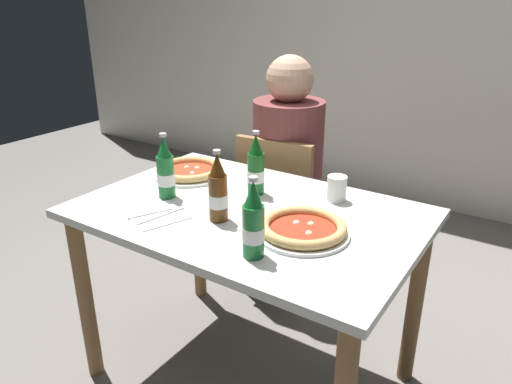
{
  "coord_description": "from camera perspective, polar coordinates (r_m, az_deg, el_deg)",
  "views": [
    {
      "loc": [
        0.88,
        -1.28,
        1.46
      ],
      "look_at": [
        0.0,
        0.05,
        0.8
      ],
      "focal_mm": 33.73,
      "sensor_mm": 36.0,
      "label": 1
    }
  ],
  "objects": [
    {
      "name": "back_wall_tiled",
      "position": [
        3.59,
        20.4,
        18.59
      ],
      "size": [
        7.0,
        0.1,
        2.6
      ],
      "primitive_type": "cube",
      "color": "silver",
      "rests_on": "ground_plane"
    },
    {
      "name": "ground_plane",
      "position": [
        2.13,
        -0.79,
        -20.75
      ],
      "size": [
        8.0,
        8.0,
        0.0
      ],
      "primitive_type": "plane",
      "color": "slate"
    },
    {
      "name": "napkin_with_cutlery",
      "position": [
        1.7,
        -11.71,
        -2.7
      ],
      "size": [
        0.23,
        0.23,
        0.01
      ],
      "color": "white",
      "rests_on": "dining_table_main"
    },
    {
      "name": "pizza_margherita_near",
      "position": [
        1.53,
        5.57,
        -4.35
      ],
      "size": [
        0.3,
        0.3,
        0.04
      ],
      "color": "white",
      "rests_on": "dining_table_main"
    },
    {
      "name": "paper_cup",
      "position": [
        1.79,
        9.54,
        0.42
      ],
      "size": [
        0.07,
        0.07,
        0.09
      ],
      "primitive_type": "cylinder",
      "color": "white",
      "rests_on": "dining_table_main"
    },
    {
      "name": "beer_bottle_center",
      "position": [
        1.81,
        -10.68,
        2.49
      ],
      "size": [
        0.07,
        0.07,
        0.25
      ],
      "color": "#196B2D",
      "rests_on": "dining_table_main"
    },
    {
      "name": "pizza_marinara_far",
      "position": [
        2.04,
        -7.9,
        2.51
      ],
      "size": [
        0.3,
        0.3,
        0.04
      ],
      "color": "white",
      "rests_on": "dining_table_main"
    },
    {
      "name": "beer_bottle_right",
      "position": [
        1.37,
        -0.32,
        -3.79
      ],
      "size": [
        0.07,
        0.07,
        0.25
      ],
      "color": "#196B2D",
      "rests_on": "dining_table_main"
    },
    {
      "name": "beer_bottle_left",
      "position": [
        1.81,
        -0.02,
        2.89
      ],
      "size": [
        0.07,
        0.07,
        0.25
      ],
      "color": "#14591E",
      "rests_on": "dining_table_main"
    },
    {
      "name": "beer_bottle_extra",
      "position": [
        1.6,
        -4.53,
        0.08
      ],
      "size": [
        0.07,
        0.07,
        0.25
      ],
      "color": "#512D0F",
      "rests_on": "dining_table_main"
    },
    {
      "name": "diner_seated",
      "position": [
        2.4,
        3.7,
        0.96
      ],
      "size": [
        0.34,
        0.34,
        1.21
      ],
      "color": "#2D3342",
      "rests_on": "ground_plane"
    },
    {
      "name": "chair_behind_table",
      "position": [
        2.39,
        3.17,
        -1.71
      ],
      "size": [
        0.43,
        0.43,
        0.85
      ],
      "rotation": [
        0.0,
        0.0,
        3.23
      ],
      "color": "olive",
      "rests_on": "ground_plane"
    },
    {
      "name": "dining_table_main",
      "position": [
        1.76,
        -0.9,
        -5.47
      ],
      "size": [
        1.2,
        0.8,
        0.75
      ],
      "color": "silver",
      "rests_on": "ground_plane"
    }
  ]
}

